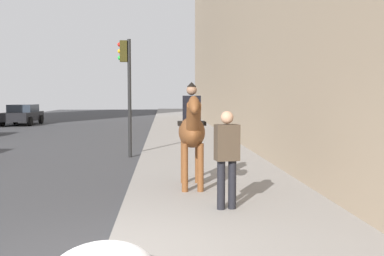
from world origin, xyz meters
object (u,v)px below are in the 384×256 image
car_far_lane (23,114)px  traffic_light_near_curb (127,79)px  mounted_horse_near (192,130)px  pedestrian_greeting (227,153)px

car_far_lane → traffic_light_near_curb: bearing=27.6°
mounted_horse_near → traffic_light_near_curb: size_ratio=0.57×
mounted_horse_near → pedestrian_greeting: (-1.78, -0.49, -0.26)m
pedestrian_greeting → car_far_lane: 26.70m
mounted_horse_near → pedestrian_greeting: 1.87m
pedestrian_greeting → traffic_light_near_curb: size_ratio=0.43×
car_far_lane → mounted_horse_near: bearing=25.4°
pedestrian_greeting → mounted_horse_near: bearing=6.3°
mounted_horse_near → traffic_light_near_curb: (5.60, 1.81, 1.28)m
traffic_light_near_curb → pedestrian_greeting: bearing=-162.7°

